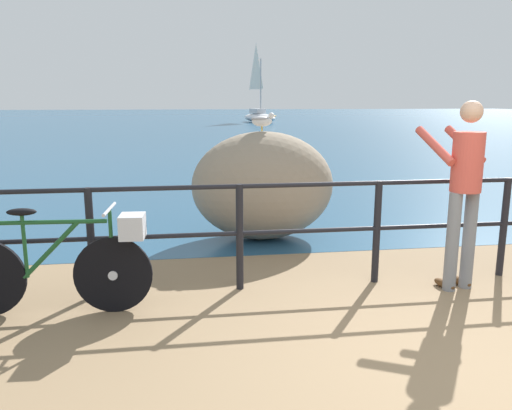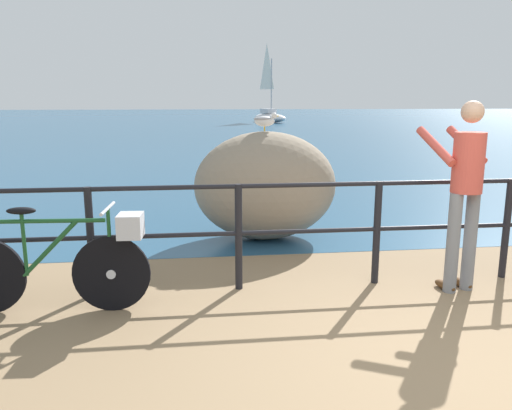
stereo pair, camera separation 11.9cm
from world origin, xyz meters
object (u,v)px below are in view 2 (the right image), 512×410
Objects in this scene: seagull at (265,120)px; sailboat at (270,113)px; person_at_railing at (464,188)px; bicycle at (66,259)px; breakwater_boulder_main at (265,186)px.

sailboat is at bearing 79.35° from seagull.
sailboat is (3.59, 36.34, -0.28)m from person_at_railing.
seagull is 0.05× the size of sailboat.
person_at_railing is (3.56, 0.08, 0.53)m from bicycle.
bicycle is 0.93× the size of breakwater_boulder_main.
bicycle is 0.95× the size of person_at_railing.
seagull reaches higher than breakwater_boulder_main.
person_at_railing is 0.29× the size of sailboat.
seagull reaches higher than bicycle.
bicycle is 37.11m from sailboat.
sailboat is (7.15, 36.41, 0.24)m from bicycle.
person_at_railing is at bearing 4.49° from bicycle.
breakwater_boulder_main is 34.67m from sailboat.
sailboat reaches higher than seagull.
seagull is at bearing 50.54° from bicycle.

